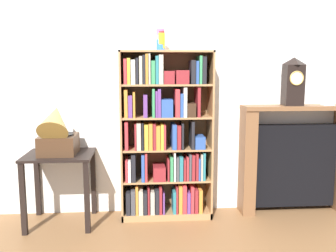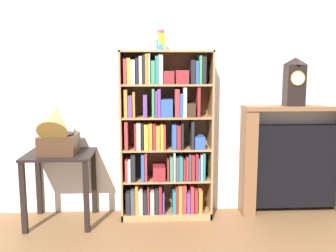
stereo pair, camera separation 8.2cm
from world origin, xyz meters
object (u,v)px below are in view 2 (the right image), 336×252
at_px(bookshelf, 165,141).
at_px(fireplace_mantel, 296,160).
at_px(cup_stack, 160,40).
at_px(side_table_left, 60,169).
at_px(mantel_clock, 295,82).
at_px(teacup_with_saucer, 330,103).
at_px(gramophone, 57,131).

xyz_separation_m(bookshelf, fireplace_mantel, (1.29, 0.05, -0.21)).
bearing_deg(cup_stack, fireplace_mantel, 3.53).
relative_size(side_table_left, fireplace_mantel, 0.60).
distance_m(bookshelf, fireplace_mantel, 1.30).
bearing_deg(mantel_clock, teacup_with_saucer, 0.33).
bearing_deg(mantel_clock, side_table_left, -176.63).
distance_m(gramophone, teacup_with_saucer, 2.54).
distance_m(bookshelf, teacup_with_saucer, 1.62).
bearing_deg(cup_stack, teacup_with_saucer, 2.17).
bearing_deg(teacup_with_saucer, gramophone, -175.85).
height_order(bookshelf, gramophone, bookshelf).
height_order(cup_stack, mantel_clock, cup_stack).
bearing_deg(side_table_left, cup_stack, 4.29).
distance_m(side_table_left, mantel_clock, 2.31).
relative_size(bookshelf, side_table_left, 2.40).
relative_size(fireplace_mantel, mantel_clock, 2.38).
distance_m(gramophone, mantel_clock, 2.22).
bearing_deg(fireplace_mantel, teacup_with_saucer, -4.01).
relative_size(bookshelf, mantel_clock, 3.45).
bearing_deg(side_table_left, fireplace_mantel, 3.84).
bearing_deg(side_table_left, mantel_clock, 3.37).
distance_m(cup_stack, teacup_with_saucer, 1.71).
bearing_deg(side_table_left, teacup_with_saucer, 2.94).
distance_m(side_table_left, fireplace_mantel, 2.24).
bearing_deg(teacup_with_saucer, cup_stack, -177.83).
bearing_deg(gramophone, teacup_with_saucer, 4.15).
xyz_separation_m(side_table_left, gramophone, (0.00, -0.05, 0.36)).
xyz_separation_m(gramophone, teacup_with_saucer, (2.53, 0.18, 0.23)).
bearing_deg(bookshelf, cup_stack, -141.41).
bearing_deg(teacup_with_saucer, mantel_clock, -179.67).
distance_m(cup_stack, fireplace_mantel, 1.75).
relative_size(mantel_clock, teacup_with_saucer, 3.31).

